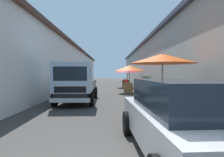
# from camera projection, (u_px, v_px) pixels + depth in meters

# --- Properties ---
(ground) EXTENTS (90.00, 90.00, 0.00)m
(ground) POSITION_uv_depth(u_px,v_px,m) (109.00, 93.00, 15.55)
(ground) COLOR #3D3A38
(building_left_whitewash) EXTENTS (49.80, 7.50, 4.51)m
(building_left_whitewash) POSITION_uv_depth(u_px,v_px,m) (32.00, 66.00, 17.68)
(building_left_whitewash) COLOR silver
(building_left_whitewash) RESTS_ON ground
(building_right_concrete) EXTENTS (49.80, 7.50, 4.83)m
(building_right_concrete) POSITION_uv_depth(u_px,v_px,m) (186.00, 64.00, 17.79)
(building_right_concrete) COLOR #A39E93
(building_right_concrete) RESTS_ON ground
(fruit_stall_far_right) EXTENTS (2.42, 2.42, 2.29)m
(fruit_stall_far_right) POSITION_uv_depth(u_px,v_px,m) (129.00, 71.00, 15.68)
(fruit_stall_far_right) COLOR #9E9EA3
(fruit_stall_far_right) RESTS_ON ground
(fruit_stall_mid_lane) EXTENTS (2.83, 2.83, 2.12)m
(fruit_stall_mid_lane) POSITION_uv_depth(u_px,v_px,m) (127.00, 73.00, 21.32)
(fruit_stall_mid_lane) COLOR #9E9EA3
(fruit_stall_mid_lane) RESTS_ON ground
(fruit_stall_far_left) EXTENTS (2.33, 2.33, 2.34)m
(fruit_stall_far_left) POSITION_uv_depth(u_px,v_px,m) (162.00, 69.00, 6.86)
(fruit_stall_far_left) COLOR #9E9EA3
(fruit_stall_far_left) RESTS_ON ground
(hatchback_car) EXTENTS (4.00, 2.10, 1.45)m
(hatchback_car) POSITION_uv_depth(u_px,v_px,m) (184.00, 118.00, 3.65)
(hatchback_car) COLOR #ADAFB5
(hatchback_car) RESTS_ON ground
(delivery_truck) EXTENTS (4.95, 2.04, 2.08)m
(delivery_truck) POSITION_uv_depth(u_px,v_px,m) (75.00, 84.00, 9.89)
(delivery_truck) COLOR black
(delivery_truck) RESTS_ON ground
(vendor_by_crates) EXTENTS (0.42, 0.51, 1.51)m
(vendor_by_crates) POSITION_uv_depth(u_px,v_px,m) (146.00, 83.00, 14.75)
(vendor_by_crates) COLOR #232328
(vendor_by_crates) RESTS_ON ground
(parked_scooter) EXTENTS (1.69, 0.45, 1.14)m
(parked_scooter) POSITION_uv_depth(u_px,v_px,m) (126.00, 86.00, 17.45)
(parked_scooter) COLOR black
(parked_scooter) RESTS_ON ground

